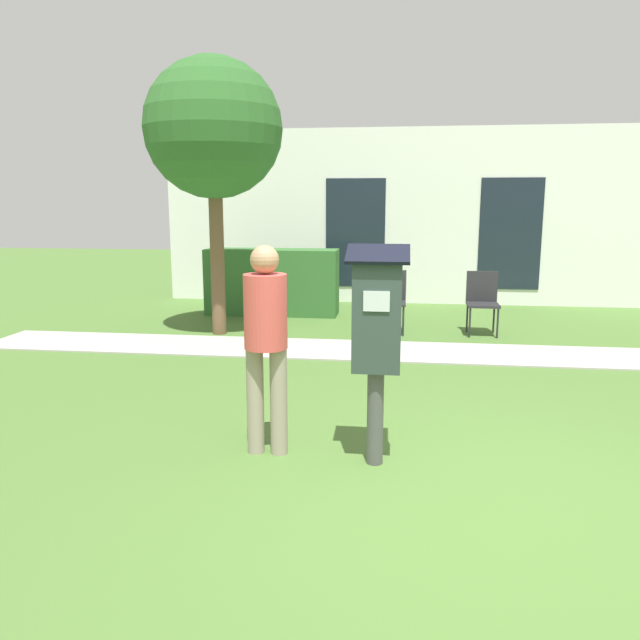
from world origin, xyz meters
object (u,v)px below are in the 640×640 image
(parking_meter, at_px, (377,327))
(outdoor_chair_middle, at_px, (482,298))
(outdoor_chair_left, at_px, (391,296))
(person_standing, at_px, (266,334))

(parking_meter, relative_size, outdoor_chair_middle, 1.77)
(outdoor_chair_middle, bearing_deg, outdoor_chair_left, 178.94)
(parking_meter, bearing_deg, person_standing, 173.95)
(parking_meter, xyz_separation_m, outdoor_chair_middle, (1.32, 4.74, -0.49))
(outdoor_chair_left, bearing_deg, person_standing, -118.96)
(parking_meter, height_order, outdoor_chair_left, parking_meter)
(parking_meter, distance_m, person_standing, 0.83)
(outdoor_chair_left, xyz_separation_m, outdoor_chair_middle, (1.31, 0.03, 0.00))
(person_standing, xyz_separation_m, outdoor_chair_middle, (2.13, 4.65, -0.40))
(parking_meter, xyz_separation_m, outdoor_chair_left, (0.01, 4.71, -0.49))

